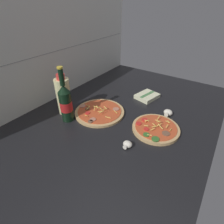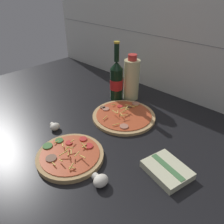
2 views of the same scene
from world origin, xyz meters
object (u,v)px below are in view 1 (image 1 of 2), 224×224
object	(u,v)px
mushroom_left	(127,144)
pizza_near	(156,128)
beer_bottle	(66,103)
oil_bottle	(64,96)
mushroom_right	(168,113)
dish_towel	(147,96)
pizza_far	(99,112)

from	to	relation	value
mushroom_left	pizza_near	bearing A→B (deg)	-17.15
pizza_near	beer_bottle	world-z (taller)	beer_bottle
oil_bottle	beer_bottle	bearing A→B (deg)	-125.00
oil_bottle	mushroom_right	world-z (taller)	oil_bottle
pizza_near	dish_towel	size ratio (longest dim) A/B	1.46
oil_bottle	pizza_near	bearing A→B (deg)	-74.13
pizza_far	beer_bottle	world-z (taller)	beer_bottle
pizza_near	mushroom_left	distance (cm)	18.28
pizza_far	oil_bottle	xyz separation A→B (cm)	(-9.55, 15.80, 9.37)
pizza_far	oil_bottle	bearing A→B (deg)	121.15
beer_bottle	pizza_far	bearing A→B (deg)	-35.38
oil_bottle	mushroom_left	world-z (taller)	oil_bottle
beer_bottle	pizza_near	bearing A→B (deg)	-66.75
pizza_near	beer_bottle	size ratio (longest dim) A/B	0.79
pizza_near	oil_bottle	world-z (taller)	oil_bottle
beer_bottle	mushroom_left	world-z (taller)	beer_bottle
mushroom_right	pizza_far	bearing A→B (deg)	121.13
oil_bottle	mushroom_right	xyz separation A→B (cm)	(28.58, -47.32, -8.50)
dish_towel	pizza_far	bearing A→B (deg)	155.02
pizza_far	dish_towel	xyz separation A→B (cm)	(30.42, -14.17, 0.44)
oil_bottle	dish_towel	xyz separation A→B (cm)	(39.97, -29.97, -8.93)
dish_towel	oil_bottle	bearing A→B (deg)	143.13
pizza_near	mushroom_left	xyz separation A→B (cm)	(-17.46, 5.39, 0.44)
pizza_near	pizza_far	distance (cm)	31.26
pizza_far	dish_towel	distance (cm)	33.56
pizza_near	pizza_far	xyz separation A→B (cm)	(-3.76, 31.03, -0.20)
beer_bottle	oil_bottle	world-z (taller)	beer_bottle
mushroom_left	dish_towel	xyz separation A→B (cm)	(44.12, 11.47, -0.19)
beer_bottle	mushroom_left	bearing A→B (deg)	-89.89
pizza_near	mushroom_right	xyz separation A→B (cm)	(15.27, -0.49, 0.68)
oil_bottle	dish_towel	distance (cm)	50.75
beer_bottle	mushroom_left	size ratio (longest dim) A/B	6.66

